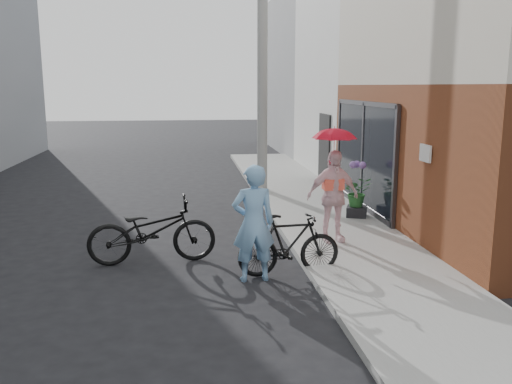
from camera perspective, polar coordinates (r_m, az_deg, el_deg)
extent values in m
plane|color=black|center=(9.29, -0.91, -7.57)|extent=(80.00, 80.00, 0.00)
cube|color=gray|center=(11.55, 8.37, -3.63)|extent=(2.20, 24.00, 0.12)
cube|color=#9E9E99|center=(11.30, 2.68, -3.85)|extent=(0.12, 24.00, 0.12)
cube|color=black|center=(13.03, 11.25, 3.78)|extent=(0.06, 3.80, 2.40)
cube|color=white|center=(9.93, 17.40, 3.92)|extent=(0.04, 0.40, 0.30)
cube|color=silver|center=(19.55, 17.77, 12.13)|extent=(8.00, 6.00, 7.00)
cube|color=gray|center=(26.07, 11.16, 12.06)|extent=(8.00, 8.00, 7.00)
cylinder|color=#9E9E99|center=(14.90, 0.68, 13.13)|extent=(0.28, 0.28, 7.00)
imported|color=#77A7D3|center=(8.28, -0.27, -3.31)|extent=(0.70, 0.48, 1.82)
imported|color=black|center=(9.35, -10.90, -4.03)|extent=(2.20, 0.93, 1.13)
imported|color=black|center=(8.65, 3.51, -5.53)|extent=(1.70, 0.63, 1.00)
imported|color=silver|center=(10.08, 8.08, -0.44)|extent=(1.06, 0.57, 1.71)
imported|color=#EF1C3B|center=(9.91, 8.26, 6.35)|extent=(0.77, 0.77, 0.68)
cube|color=black|center=(12.25, 10.54, -2.02)|extent=(0.55, 0.55, 0.22)
imported|color=#245B27|center=(12.15, 10.62, 0.02)|extent=(0.60, 0.52, 0.67)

